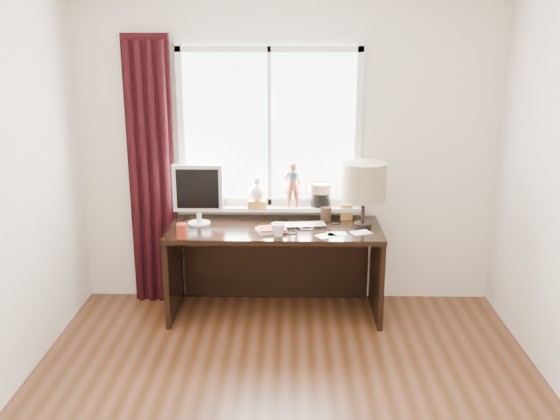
{
  "coord_description": "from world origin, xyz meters",
  "views": [
    {
      "loc": [
        0.04,
        -3.13,
        2.24
      ],
      "look_at": [
        -0.05,
        1.25,
        1.0
      ],
      "focal_mm": 40.0,
      "sensor_mm": 36.0,
      "label": 1
    }
  ],
  "objects_px": {
    "laptop": "(305,225)",
    "table_lamp": "(364,182)",
    "red_cup": "(182,231)",
    "monitor": "(198,191)",
    "desk": "(275,252)",
    "mug": "(278,229)"
  },
  "relations": [
    {
      "from": "monitor",
      "to": "table_lamp",
      "type": "distance_m",
      "value": 1.32
    },
    {
      "from": "table_lamp",
      "to": "red_cup",
      "type": "bearing_deg",
      "value": -166.74
    },
    {
      "from": "monitor",
      "to": "table_lamp",
      "type": "bearing_deg",
      "value": -1.42
    },
    {
      "from": "red_cup",
      "to": "monitor",
      "type": "relative_size",
      "value": 0.23
    },
    {
      "from": "desk",
      "to": "red_cup",
      "type": "bearing_deg",
      "value": -150.59
    },
    {
      "from": "mug",
      "to": "monitor",
      "type": "relative_size",
      "value": 0.22
    },
    {
      "from": "laptop",
      "to": "table_lamp",
      "type": "height_order",
      "value": "table_lamp"
    },
    {
      "from": "laptop",
      "to": "desk",
      "type": "bearing_deg",
      "value": 153.32
    },
    {
      "from": "laptop",
      "to": "red_cup",
      "type": "height_order",
      "value": "red_cup"
    },
    {
      "from": "laptop",
      "to": "table_lamp",
      "type": "relative_size",
      "value": 0.63
    },
    {
      "from": "mug",
      "to": "table_lamp",
      "type": "relative_size",
      "value": 0.21
    },
    {
      "from": "red_cup",
      "to": "laptop",
      "type": "bearing_deg",
      "value": 18.36
    },
    {
      "from": "mug",
      "to": "desk",
      "type": "height_order",
      "value": "mug"
    },
    {
      "from": "desk",
      "to": "monitor",
      "type": "height_order",
      "value": "monitor"
    },
    {
      "from": "laptop",
      "to": "monitor",
      "type": "bearing_deg",
      "value": 168.33
    },
    {
      "from": "laptop",
      "to": "table_lamp",
      "type": "xyz_separation_m",
      "value": [
        0.46,
        0.02,
        0.35
      ]
    },
    {
      "from": "laptop",
      "to": "monitor",
      "type": "xyz_separation_m",
      "value": [
        -0.86,
        0.05,
        0.26
      ]
    },
    {
      "from": "red_cup",
      "to": "monitor",
      "type": "xyz_separation_m",
      "value": [
        0.07,
        0.36,
        0.22
      ]
    },
    {
      "from": "laptop",
      "to": "desk",
      "type": "distance_m",
      "value": 0.36
    },
    {
      "from": "laptop",
      "to": "monitor",
      "type": "distance_m",
      "value": 0.9
    },
    {
      "from": "red_cup",
      "to": "table_lamp",
      "type": "xyz_separation_m",
      "value": [
        1.4,
        0.33,
        0.31
      ]
    },
    {
      "from": "red_cup",
      "to": "table_lamp",
      "type": "distance_m",
      "value": 1.47
    }
  ]
}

